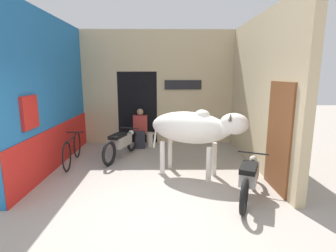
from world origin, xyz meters
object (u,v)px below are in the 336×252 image
object	(u,v)px
motorcycle_near	(249,176)
motorcycle_far	(121,143)
bicycle	(72,150)
plastic_stool	(150,139)
shopkeeper_seated	(140,128)
cow	(194,128)

from	to	relation	value
motorcycle_near	motorcycle_far	world-z (taller)	motorcycle_far
motorcycle_far	bicycle	size ratio (longest dim) A/B	1.04
plastic_stool	shopkeeper_seated	bearing A→B (deg)	-154.32
bicycle	shopkeeper_seated	world-z (taller)	shopkeeper_seated
motorcycle_near	motorcycle_far	size ratio (longest dim) A/B	0.94
plastic_stool	cow	bearing A→B (deg)	-65.40
cow	plastic_stool	world-z (taller)	cow
motorcycle_near	bicycle	distance (m)	4.32
motorcycle_far	bicycle	bearing A→B (deg)	-158.50
motorcycle_far	plastic_stool	bearing A→B (deg)	58.94
bicycle	plastic_stool	distance (m)	2.46
cow	motorcycle_near	world-z (taller)	cow
shopkeeper_seated	plastic_stool	distance (m)	0.50
motorcycle_near	cow	bearing A→B (deg)	128.98
shopkeeper_seated	bicycle	bearing A→B (deg)	-136.94
motorcycle_far	bicycle	distance (m)	1.25
motorcycle_near	shopkeeper_seated	size ratio (longest dim) A/B	1.45
cow	plastic_stool	xyz separation A→B (m)	(-1.11, 2.42, -0.85)
motorcycle_near	shopkeeper_seated	world-z (taller)	shopkeeper_seated
cow	shopkeeper_seated	distance (m)	2.71
shopkeeper_seated	plastic_stool	world-z (taller)	shopkeeper_seated
motorcycle_near	plastic_stool	xyz separation A→B (m)	(-2.01, 3.53, -0.18)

